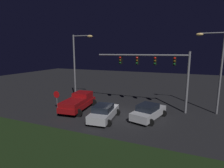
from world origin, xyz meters
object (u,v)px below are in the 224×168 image
Objects in this scene: pickup_truck at (79,101)px; street_lamp_right at (216,63)px; car_sedan_far at (148,112)px; street_lamp_left at (78,60)px; car_sedan at (104,112)px; traffic_signal_gantry at (155,65)px; stop_sign at (57,97)px.

street_lamp_right is (13.70, 4.28, 4.31)m from pickup_truck.
street_lamp_left is at bearing 87.08° from car_sedan_far.
car_sedan_far is (7.83, 0.11, -0.26)m from pickup_truck.
traffic_signal_gantry is at bearing -42.85° from car_sedan.
street_lamp_right reaches higher than car_sedan_far.
traffic_signal_gantry is 1.22× the size of street_lamp_right.
street_lamp_left is 15.83m from street_lamp_right.
traffic_signal_gantry is at bearing -72.63° from pickup_truck.
car_sedan is 0.53× the size of street_lamp_left.
street_lamp_right is at bearing 19.47° from stop_sign.
street_lamp_left is at bearing 26.47° from pickup_truck.
street_lamp_left reaches higher than car_sedan.
street_lamp_right is (9.79, 6.02, 4.57)m from car_sedan.
stop_sign reaches higher than car_sedan_far.
traffic_signal_gantry is at bearing 0.18° from street_lamp_left.
traffic_signal_gantry is 11.39m from stop_sign.
car_sedan is at bearing -127.44° from traffic_signal_gantry.
stop_sign reaches higher than car_sedan.
car_sedan is at bearing 130.24° from car_sedan_far.
street_lamp_left is at bearing 91.19° from stop_sign.
pickup_truck is 1.23× the size of car_sedan.
traffic_signal_gantry reaches higher than stop_sign.
street_lamp_right reaches higher than stop_sign.
car_sedan is at bearing -40.12° from street_lamp_left.
stop_sign is at bearing -154.77° from traffic_signal_gantry.
street_lamp_left reaches higher than traffic_signal_gantry.
car_sedan is at bearing -148.40° from street_lamp_right.
car_sedan is 9.13m from street_lamp_left.
traffic_signal_gantry reaches higher than pickup_truck.
pickup_truck is 1.18× the size of car_sedan_far.
street_lamp_left is at bearing 44.48° from car_sedan.
car_sedan_far is 0.46× the size of traffic_signal_gantry.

